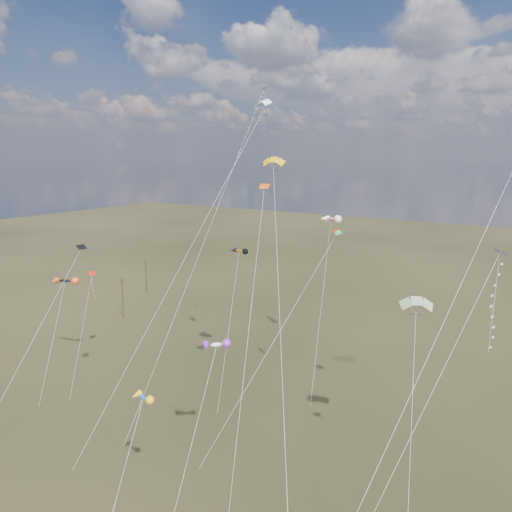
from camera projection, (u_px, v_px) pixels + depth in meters
The scene contains 18 objects.
ground at pixel (157, 481), 44.15m from camera, with size 400.00×400.00×0.00m, color black.
utility_pole_near at pixel (123, 298), 87.89m from camera, with size 1.40×0.20×8.00m.
utility_pole_far at pixel (146, 276), 103.63m from camera, with size 1.40×0.20×8.00m.
diamond_black_high at pixel (510, 204), 35.50m from camera, with size 8.98×25.48×32.09m.
diamond_navy_tall at pixel (254, 132), 56.27m from camera, with size 5.00×22.31×39.14m.
diamond_black_mid at pixel (55, 296), 49.60m from camera, with size 4.16×13.72×21.11m.
diamond_red_low at pixel (92, 290), 64.67m from camera, with size 5.15×9.03×14.76m.
diamond_navy_right at pixel (487, 314), 31.11m from camera, with size 7.94×11.53×24.70m.
diamond_orange_center at pixel (256, 265), 44.20m from camera, with size 5.75×14.88×28.01m.
parafoil_yellow at pixel (274, 161), 49.03m from camera, with size 14.89×21.30×31.04m.
parafoil_blue_white at pixel (262, 104), 50.64m from camera, with size 10.32×22.72×37.33m.
parafoil_striped at pixel (417, 301), 40.64m from camera, with size 4.77×12.47×18.86m.
parafoil_tricolor at pixel (334, 233), 50.90m from camera, with size 7.93×17.37×23.08m.
novelty_black_orange at pixel (65, 281), 64.33m from camera, with size 7.10×10.00×14.10m.
novelty_orange_black at pixel (239, 251), 62.04m from camera, with size 5.10×11.14×18.64m.
novelty_white_purple at pixel (216, 346), 41.34m from camera, with size 3.14×11.24×14.47m.
novelty_redwhite_stripe at pixel (331, 220), 65.53m from camera, with size 5.78×15.16×22.61m.
novelty_blue_yellow at pixel (143, 398), 37.74m from camera, with size 3.06×8.35×11.62m.
Camera 1 is at (28.68, -27.39, 30.74)m, focal length 32.00 mm.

